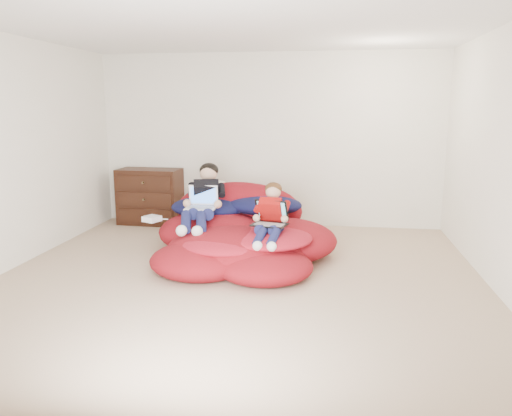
% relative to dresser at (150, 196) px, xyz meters
% --- Properties ---
extents(room_shell, '(5.10, 5.10, 2.77)m').
position_rel_dresser_xyz_m(room_shell, '(1.76, -2.25, -0.19)').
color(room_shell, tan).
rests_on(room_shell, ground).
extents(dresser, '(0.94, 0.54, 0.83)m').
position_rel_dresser_xyz_m(dresser, '(0.00, 0.00, 0.00)').
color(dresser, '#32190E').
rests_on(dresser, ground).
extents(beanbag_pile, '(2.19, 2.29, 0.84)m').
position_rel_dresser_xyz_m(beanbag_pile, '(1.63, -1.43, -0.16)').
color(beanbag_pile, maroon).
rests_on(beanbag_pile, ground).
extents(cream_pillow, '(0.49, 0.31, 0.31)m').
position_rel_dresser_xyz_m(cream_pillow, '(1.16, -0.61, 0.21)').
color(cream_pillow, beige).
rests_on(cream_pillow, beanbag_pile).
extents(older_boy, '(0.39, 1.10, 0.70)m').
position_rel_dresser_xyz_m(older_boy, '(1.18, -1.34, 0.27)').
color(older_boy, black).
rests_on(older_boy, beanbag_pile).
extents(younger_boy, '(0.30, 0.88, 0.59)m').
position_rel_dresser_xyz_m(younger_boy, '(2.04, -1.76, 0.18)').
color(younger_boy, '#B4120F').
rests_on(younger_boy, beanbag_pile).
extents(laptop_white, '(0.36, 0.29, 0.26)m').
position_rel_dresser_xyz_m(laptop_white, '(1.18, -1.43, 0.22)').
color(laptop_white, white).
rests_on(laptop_white, older_boy).
extents(laptop_black, '(0.42, 0.45, 0.25)m').
position_rel_dresser_xyz_m(laptop_black, '(2.04, -1.79, 0.14)').
color(laptop_black, black).
rests_on(laptop_black, younger_boy).
extents(power_adapter, '(0.23, 0.23, 0.06)m').
position_rel_dresser_xyz_m(power_adapter, '(0.57, -1.47, 0.01)').
color(power_adapter, white).
rests_on(power_adapter, beanbag_pile).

